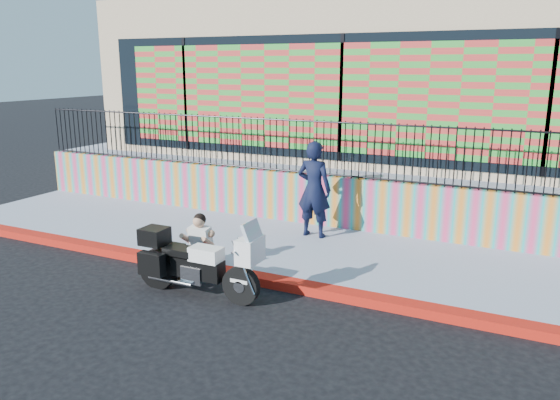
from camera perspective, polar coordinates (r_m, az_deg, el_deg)
The scene contains 10 objects.
ground at distance 9.35m, azimuth -2.68°, elevation -8.57°, with size 90.00×90.00×0.00m, color black.
red_curb at distance 9.33m, azimuth -2.68°, elevation -8.15°, with size 16.00×0.30×0.15m, color #B7190D.
sidewalk at distance 10.71m, azimuth 1.54°, elevation -5.17°, with size 16.00×3.00×0.15m, color #9197AE.
mural_wall at distance 11.95m, azimuth 4.73°, elevation -0.06°, with size 16.00×0.20×1.10m, color #E23B6F.
metal_fence at distance 11.73m, azimuth 4.84°, elevation 5.40°, with size 15.80×0.04×1.20m, color black, non-canonical shape.
elevated_platform at distance 16.72m, azimuth 11.09°, elevation 3.49°, with size 16.00×10.00×1.25m, color #9197AE.
storefront_building at distance 16.26m, azimuth 11.32°, elevation 12.50°, with size 14.00×8.06×4.00m.
police_motorcycle at distance 8.76m, azimuth -8.83°, elevation -6.34°, with size 2.17×0.72×1.35m.
police_officer at distance 11.05m, azimuth 3.58°, elevation 1.13°, with size 0.72×0.47×1.97m, color black.
seated_man at distance 9.59m, azimuth -8.74°, elevation -5.27°, with size 0.54×0.71×1.06m.
Camera 1 is at (4.15, -7.58, 3.57)m, focal length 35.00 mm.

